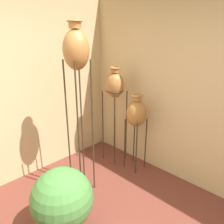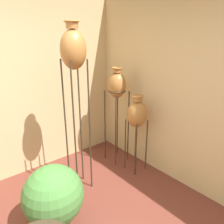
% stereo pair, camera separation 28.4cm
% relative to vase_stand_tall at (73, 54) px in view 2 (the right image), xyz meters
% --- Properties ---
extents(wall_right, '(0.06, 8.08, 2.70)m').
position_rel_vase_stand_tall_xyz_m(wall_right, '(1.20, -1.17, -0.49)').
color(wall_right, '#D1B784').
rests_on(wall_right, ground_plane).
extents(vase_stand_tall, '(0.31, 0.31, 2.20)m').
position_rel_vase_stand_tall_xyz_m(vase_stand_tall, '(0.00, 0.00, 0.00)').
color(vase_stand_tall, '#382D1E').
rests_on(vase_stand_tall, ground_plane).
extents(vase_stand_medium, '(0.30, 0.30, 1.59)m').
position_rel_vase_stand_tall_xyz_m(vase_stand_medium, '(0.88, 0.23, -0.56)').
color(vase_stand_medium, '#382D1E').
rests_on(vase_stand_medium, ground_plane).
extents(vase_stand_short, '(0.30, 0.30, 1.23)m').
position_rel_vase_stand_tall_xyz_m(vase_stand_short, '(0.91, -0.19, -0.91)').
color(vase_stand_short, '#382D1E').
rests_on(vase_stand_short, ground_plane).
extents(potted_plant, '(0.66, 0.66, 0.76)m').
position_rel_vase_stand_tall_xyz_m(potted_plant, '(-0.59, -0.43, -1.43)').
color(potted_plant, brown).
rests_on(potted_plant, ground_plane).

